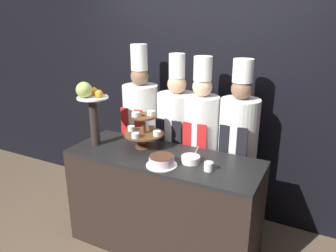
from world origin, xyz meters
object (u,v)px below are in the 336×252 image
object	(u,v)px
fruit_pedestal	(91,105)
serving_bowl_near	(191,159)
chef_left	(141,125)
chef_center_left	(176,135)
cup_white	(209,166)
chef_right	(238,143)
cake_round	(162,161)
tiered_stand	(144,130)
chef_center_right	(201,137)

from	to	relation	value
fruit_pedestal	serving_bowl_near	size ratio (longest dim) A/B	3.88
chef_left	chef_center_left	bearing A→B (deg)	-0.01
fruit_pedestal	cup_white	distance (m)	1.23
cup_white	chef_right	distance (m)	0.62
serving_bowl_near	chef_left	bearing A→B (deg)	146.85
cake_round	chef_center_left	bearing A→B (deg)	106.18
tiered_stand	serving_bowl_near	xyz separation A→B (m)	(0.53, -0.12, -0.14)
cake_round	chef_left	distance (m)	0.95
tiered_stand	cup_white	bearing A→B (deg)	-14.85
cake_round	chef_center_left	distance (m)	0.74
cup_white	chef_center_right	size ratio (longest dim) A/B	0.04
chef_right	chef_center_left	bearing A→B (deg)	-179.99
chef_right	chef_left	bearing A→B (deg)	180.00
cup_white	chef_center_right	distance (m)	0.69
serving_bowl_near	chef_center_left	size ratio (longest dim) A/B	0.09
tiered_stand	chef_center_left	xyz separation A→B (m)	(0.13, 0.42, -0.17)
chef_left	chef_center_right	size ratio (longest dim) A/B	1.05
cake_round	chef_left	world-z (taller)	chef_left
tiered_stand	cup_white	xyz separation A→B (m)	(0.72, -0.19, -0.13)
cake_round	cup_white	size ratio (longest dim) A/B	3.50
cake_round	serving_bowl_near	bearing A→B (deg)	41.20
chef_left	chef_center_right	world-z (taller)	chef_left
serving_bowl_near	chef_center_right	xyz separation A→B (m)	(-0.13, 0.54, -0.01)
chef_center_right	chef_right	size ratio (longest dim) A/B	1.00
chef_center_right	fruit_pedestal	bearing A→B (deg)	-144.97
chef_left	chef_right	size ratio (longest dim) A/B	1.05
tiered_stand	chef_left	size ratio (longest dim) A/B	0.20
cake_round	chef_center_right	xyz separation A→B (m)	(0.06, 0.71, -0.02)
cake_round	chef_right	distance (m)	0.83
chef_left	chef_right	bearing A→B (deg)	-0.00
fruit_pedestal	cup_white	size ratio (longest dim) A/B	8.25
tiered_stand	serving_bowl_near	distance (m)	0.56
chef_right	chef_center_right	bearing A→B (deg)	-179.99
cake_round	chef_center_right	world-z (taller)	chef_center_right
chef_right	cake_round	bearing A→B (deg)	-122.15
tiered_stand	cup_white	distance (m)	0.75
chef_left	chef_center_right	xyz separation A→B (m)	(0.70, -0.00, -0.03)
cup_white	chef_left	xyz separation A→B (m)	(-1.01, 0.61, 0.01)
chef_center_right	chef_right	bearing A→B (deg)	0.01
fruit_pedestal	chef_center_right	bearing A→B (deg)	35.03
serving_bowl_near	chef_right	xyz separation A→B (m)	(0.25, 0.54, -0.00)
cup_white	chef_center_left	world-z (taller)	chef_center_left
serving_bowl_near	chef_center_left	xyz separation A→B (m)	(-0.39, 0.54, -0.03)
fruit_pedestal	chef_right	xyz separation A→B (m)	(1.24, 0.60, -0.37)
tiered_stand	chef_left	bearing A→B (deg)	124.98
fruit_pedestal	cake_round	distance (m)	0.88
cake_round	chef_center_left	xyz separation A→B (m)	(-0.20, 0.71, -0.04)
serving_bowl_near	chef_left	xyz separation A→B (m)	(-0.83, 0.54, 0.02)
tiered_stand	fruit_pedestal	distance (m)	0.54
cup_white	chef_center_right	bearing A→B (deg)	117.14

